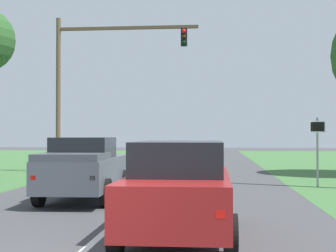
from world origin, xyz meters
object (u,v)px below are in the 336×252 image
(traffic_light, at_px, (93,71))
(keep_moving_sign, at_px, (317,143))
(pickup_truck_lead, at_px, (85,168))
(red_suv_near, at_px, (180,187))

(traffic_light, distance_m, keep_moving_sign, 12.60)
(keep_moving_sign, bearing_deg, traffic_light, 148.75)
(pickup_truck_lead, xyz_separation_m, keep_moving_sign, (7.91, 4.41, 0.71))
(pickup_truck_lead, relative_size, keep_moving_sign, 2.02)
(pickup_truck_lead, bearing_deg, red_suv_near, -58.03)
(pickup_truck_lead, bearing_deg, traffic_light, 102.63)
(pickup_truck_lead, xyz_separation_m, traffic_light, (-2.39, 10.66, 4.40))
(pickup_truck_lead, distance_m, keep_moving_sign, 9.08)
(pickup_truck_lead, height_order, traffic_light, traffic_light)
(red_suv_near, xyz_separation_m, traffic_light, (-5.70, 15.97, 4.41))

